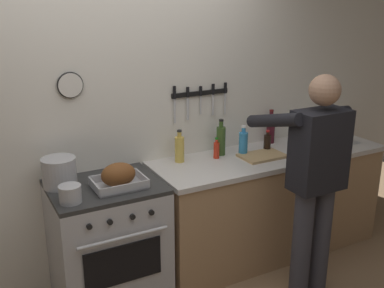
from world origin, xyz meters
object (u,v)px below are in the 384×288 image
at_px(person_cook, 315,175).
at_px(stock_pot, 59,172).
at_px(cutting_board, 262,156).
at_px(bottle_dish_soap, 243,143).
at_px(stove, 108,243).
at_px(saucepan, 70,194).
at_px(bottle_soy_sauce, 267,142).
at_px(roasting_pan, 119,177).
at_px(bottle_wine_red, 271,129).
at_px(bottle_hot_sauce, 216,150).
at_px(bottle_olive_oil, 221,140).
at_px(bottle_cooking_oil, 180,149).

bearing_deg(person_cook, stock_pot, 53.02).
xyz_separation_m(person_cook, cutting_board, (-0.00, 0.60, -0.04)).
bearing_deg(cutting_board, bottle_dish_soap, 132.96).
xyz_separation_m(stove, saucepan, (-0.28, -0.17, 0.51)).
height_order(person_cook, bottle_soy_sauce, person_cook).
bearing_deg(roasting_pan, stock_pot, 149.17).
distance_m(person_cook, bottle_wine_red, 0.93).
xyz_separation_m(person_cook, bottle_hot_sauce, (-0.35, 0.75, 0.02)).
bearing_deg(bottle_hot_sauce, bottle_olive_oil, 36.69).
height_order(stock_pot, bottle_dish_soap, bottle_dish_soap).
bearing_deg(bottle_dish_soap, cutting_board, -47.04).
height_order(stove, bottle_hot_sauce, bottle_hot_sauce).
height_order(saucepan, bottle_cooking_oil, bottle_cooking_oil).
xyz_separation_m(bottle_soy_sauce, bottle_dish_soap, (-0.24, 0.01, 0.03)).
bearing_deg(saucepan, bottle_soy_sauce, 8.05).
distance_m(roasting_pan, saucepan, 0.36).
distance_m(roasting_pan, bottle_dish_soap, 1.14).
xyz_separation_m(saucepan, bottle_olive_oil, (1.32, 0.34, 0.07)).
relative_size(bottle_soy_sauce, bottle_dish_soap, 0.72).
bearing_deg(bottle_soy_sauce, bottle_wine_red, 46.38).
bearing_deg(bottle_dish_soap, saucepan, -170.47).
xyz_separation_m(stove, person_cook, (1.31, -0.64, 0.50)).
distance_m(stove, stock_pot, 0.63).
bearing_deg(bottle_hot_sauce, saucepan, -167.15).
relative_size(stove, person_cook, 0.54).
relative_size(stock_pot, bottle_soy_sauce, 1.29).
relative_size(bottle_wine_red, bottle_cooking_oil, 1.16).
bearing_deg(bottle_soy_sauce, saucepan, -171.95).
xyz_separation_m(person_cook, bottle_olive_oil, (-0.27, 0.81, 0.07)).
distance_m(stove, bottle_soy_sauce, 1.53).
height_order(bottle_hot_sauce, bottle_soy_sauce, bottle_soy_sauce).
bearing_deg(bottle_soy_sauce, bottle_hot_sauce, 175.09).
distance_m(stock_pot, saucepan, 0.30).
xyz_separation_m(bottle_hot_sauce, bottle_olive_oil, (0.07, 0.06, 0.06)).
distance_m(bottle_soy_sauce, bottle_olive_oil, 0.41).
xyz_separation_m(person_cook, bottle_wine_red, (0.29, 0.88, 0.07)).
xyz_separation_m(roasting_pan, bottle_hot_sauce, (0.89, 0.20, -0.01)).
bearing_deg(roasting_pan, bottle_olive_oil, 14.68).
bearing_deg(bottle_soy_sauce, bottle_cooking_oil, 172.27).
bearing_deg(bottle_hot_sauce, bottle_wine_red, 11.51).
xyz_separation_m(person_cook, bottle_soy_sauce, (0.13, 0.71, 0.02)).
bearing_deg(cutting_board, bottle_olive_oil, 142.05).
xyz_separation_m(stove, cutting_board, (1.31, -0.04, 0.46)).
bearing_deg(cutting_board, person_cook, -89.60).
bearing_deg(bottle_cooking_oil, bottle_wine_red, 4.00).
relative_size(person_cook, bottle_soy_sauce, 9.28).
relative_size(stove, bottle_soy_sauce, 5.03).
relative_size(bottle_olive_oil, bottle_cooking_oil, 1.16).
bearing_deg(bottle_dish_soap, person_cook, -81.00).
xyz_separation_m(bottle_soy_sauce, bottle_olive_oil, (-0.40, 0.10, 0.05)).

